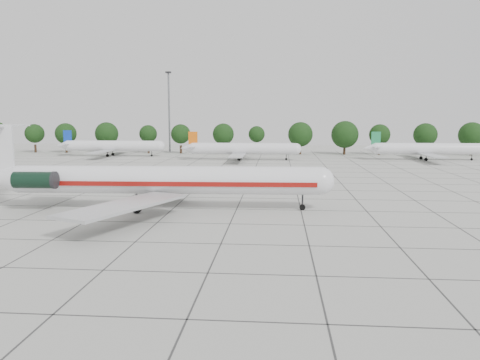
{
  "coord_description": "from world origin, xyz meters",
  "views": [
    {
      "loc": [
        5.14,
        -57.15,
        11.63
      ],
      "look_at": [
        0.31,
        1.42,
        3.5
      ],
      "focal_mm": 35.0,
      "sensor_mm": 36.0,
      "label": 1
    }
  ],
  "objects_px": {
    "bg_airliner_b": "(113,146)",
    "bg_airliner_d": "(427,149)",
    "bg_airliner_c": "(243,149)",
    "main_airliner": "(147,179)",
    "floodlight_mast": "(169,107)"
  },
  "relations": [
    {
      "from": "bg_airliner_c",
      "to": "floodlight_mast",
      "type": "bearing_deg",
      "value": 133.98
    },
    {
      "from": "bg_airliner_d",
      "to": "floodlight_mast",
      "type": "relative_size",
      "value": 1.11
    },
    {
      "from": "main_airliner",
      "to": "bg_airliner_b",
      "type": "xyz_separation_m",
      "value": [
        -31.23,
        74.17,
        -0.8
      ]
    },
    {
      "from": "main_airliner",
      "to": "bg_airliner_c",
      "type": "relative_size",
      "value": 1.59
    },
    {
      "from": "main_airliner",
      "to": "bg_airliner_d",
      "type": "bearing_deg",
      "value": 49.46
    },
    {
      "from": "bg_airliner_c",
      "to": "main_airliner",
      "type": "bearing_deg",
      "value": -96.02
    },
    {
      "from": "bg_airliner_b",
      "to": "floodlight_mast",
      "type": "relative_size",
      "value": 1.11
    },
    {
      "from": "bg_airliner_c",
      "to": "floodlight_mast",
      "type": "height_order",
      "value": "floodlight_mast"
    },
    {
      "from": "floodlight_mast",
      "to": "bg_airliner_d",
      "type": "bearing_deg",
      "value": -17.52
    },
    {
      "from": "bg_airliner_c",
      "to": "floodlight_mast",
      "type": "relative_size",
      "value": 1.11
    },
    {
      "from": "main_airliner",
      "to": "bg_airliner_c",
      "type": "xyz_separation_m",
      "value": [
        6.94,
        65.86,
        -0.8
      ]
    },
    {
      "from": "main_airliner",
      "to": "floodlight_mast",
      "type": "xyz_separation_m",
      "value": [
        -18.87,
        92.6,
        10.57
      ]
    },
    {
      "from": "bg_airliner_b",
      "to": "bg_airliner_d",
      "type": "height_order",
      "value": "same"
    },
    {
      "from": "main_airliner",
      "to": "floodlight_mast",
      "type": "relative_size",
      "value": 1.76
    },
    {
      "from": "bg_airliner_d",
      "to": "floodlight_mast",
      "type": "xyz_separation_m",
      "value": [
        -73.96,
        23.35,
        11.37
      ]
    }
  ]
}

